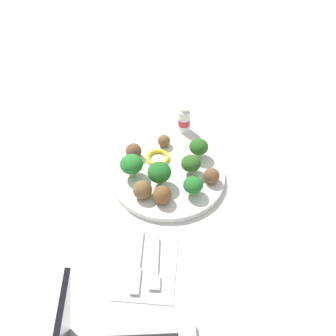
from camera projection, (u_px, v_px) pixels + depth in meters
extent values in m
plane|color=silver|center=(168.00, 178.00, 0.92)|extent=(4.00, 4.00, 0.00)
cylinder|color=white|center=(168.00, 176.00, 0.91)|extent=(0.28, 0.28, 0.02)
cylinder|color=#A9C66C|center=(193.00, 192.00, 0.86)|extent=(0.01, 0.01, 0.01)
ellipsoid|color=#23742C|center=(193.00, 185.00, 0.84)|extent=(0.05, 0.05, 0.04)
cylinder|color=#A4C383|center=(190.00, 171.00, 0.91)|extent=(0.02, 0.02, 0.01)
ellipsoid|color=#2F6220|center=(191.00, 163.00, 0.89)|extent=(0.05, 0.05, 0.04)
cylinder|color=#96C282|center=(160.00, 181.00, 0.88)|extent=(0.01, 0.01, 0.02)
ellipsoid|color=#236925|center=(159.00, 172.00, 0.85)|extent=(0.06, 0.06, 0.04)
cylinder|color=#93CD7F|center=(198.00, 154.00, 0.95)|extent=(0.02, 0.02, 0.02)
ellipsoid|color=#2A641F|center=(199.00, 147.00, 0.93)|extent=(0.05, 0.05, 0.04)
cylinder|color=#93C76D|center=(132.00, 173.00, 0.90)|extent=(0.02, 0.02, 0.02)
ellipsoid|color=#29822D|center=(131.00, 164.00, 0.88)|extent=(0.06, 0.06, 0.04)
sphere|color=brown|center=(164.00, 141.00, 0.97)|extent=(0.03, 0.03, 0.03)
sphere|color=brown|center=(134.00, 151.00, 0.94)|extent=(0.04, 0.04, 0.04)
sphere|color=brown|center=(211.00, 176.00, 0.88)|extent=(0.04, 0.04, 0.04)
sphere|color=brown|center=(142.00, 190.00, 0.84)|extent=(0.04, 0.04, 0.04)
sphere|color=brown|center=(162.00, 195.00, 0.83)|extent=(0.04, 0.04, 0.04)
torus|color=yellow|center=(158.00, 157.00, 0.94)|extent=(0.09, 0.09, 0.01)
cube|color=white|center=(147.00, 263.00, 0.75)|extent=(0.18, 0.13, 0.01)
cube|color=silver|center=(156.00, 256.00, 0.75)|extent=(0.09, 0.02, 0.01)
cube|color=silver|center=(154.00, 283.00, 0.71)|extent=(0.03, 0.03, 0.01)
cube|color=white|center=(139.00, 249.00, 0.76)|extent=(0.09, 0.02, 0.01)
cube|color=silver|center=(135.00, 281.00, 0.71)|extent=(0.06, 0.02, 0.01)
cylinder|color=white|center=(184.00, 121.00, 1.03)|extent=(0.03, 0.03, 0.07)
cylinder|color=red|center=(184.00, 122.00, 1.04)|extent=(0.03, 0.03, 0.02)
cylinder|color=silver|center=(185.00, 110.00, 1.01)|extent=(0.02, 0.02, 0.01)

